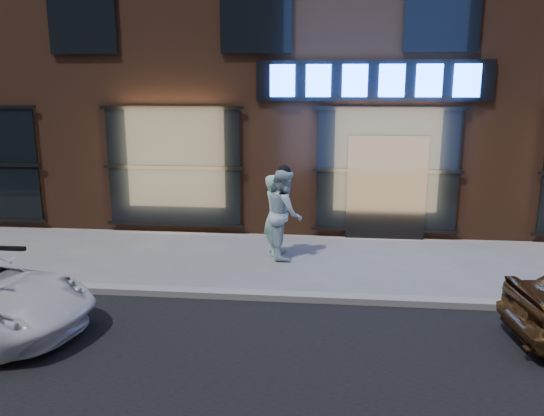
{
  "coord_description": "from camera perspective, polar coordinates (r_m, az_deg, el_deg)",
  "views": [
    {
      "loc": [
        -1.38,
        -8.24,
        3.47
      ],
      "look_at": [
        -2.4,
        1.6,
        1.2
      ],
      "focal_mm": 35.0,
      "sensor_mm": 36.0,
      "label": 1
    }
  ],
  "objects": [
    {
      "name": "ground",
      "position": [
        9.05,
        14.44,
        -10.06
      ],
      "size": [
        90.0,
        90.0,
        0.0
      ],
      "primitive_type": "plane",
      "color": "slate",
      "rests_on": "ground"
    },
    {
      "name": "curb",
      "position": [
        9.02,
        14.46,
        -9.71
      ],
      "size": [
        60.0,
        0.25,
        0.12
      ],
      "primitive_type": "cube",
      "color": "gray",
      "rests_on": "ground"
    },
    {
      "name": "storefront_building",
      "position": [
        16.38,
        11.32,
        18.56
      ],
      "size": [
        30.2,
        8.28,
        10.3
      ],
      "color": "#54301E",
      "rests_on": "ground"
    },
    {
      "name": "man_bowtie",
      "position": [
        11.06,
        0.22,
        -0.78
      ],
      "size": [
        0.58,
        0.72,
        1.7
      ],
      "primitive_type": "imported",
      "rotation": [
        0.0,
        0.0,
        1.88
      ],
      "color": "#B9F3D4",
      "rests_on": "ground"
    },
    {
      "name": "man_cap",
      "position": [
        10.9,
        1.32,
        -0.59
      ],
      "size": [
        0.87,
        1.02,
        1.85
      ],
      "primitive_type": "imported",
      "rotation": [
        0.0,
        0.0,
        1.78
      ],
      "color": "silver",
      "rests_on": "ground"
    }
  ]
}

